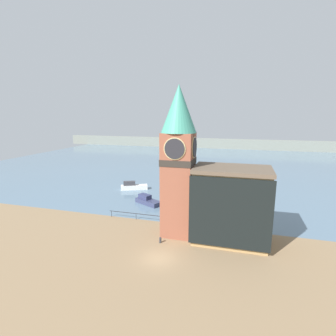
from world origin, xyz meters
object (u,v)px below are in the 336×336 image
at_px(mooring_bollard_near, 160,240).
at_px(clock_tower, 178,158).
at_px(pier_building, 231,205).
at_px(boat_far, 133,186).
at_px(boat_near, 148,201).

bearing_deg(mooring_bollard_near, clock_tower, 64.96).
relative_size(pier_building, boat_far, 1.66).
bearing_deg(boat_near, boat_far, 156.12).
height_order(boat_far, mooring_bollard_near, boat_far).
relative_size(clock_tower, pier_building, 2.05).
bearing_deg(boat_far, mooring_bollard_near, -83.15).
bearing_deg(pier_building, clock_tower, 178.45).
relative_size(boat_near, mooring_bollard_near, 7.20).
bearing_deg(boat_far, clock_tower, -75.82).
distance_m(boat_near, boat_far, 10.86).
height_order(clock_tower, pier_building, clock_tower).
distance_m(boat_near, mooring_bollard_near, 16.48).
bearing_deg(boat_near, mooring_bollard_near, -35.82).
distance_m(clock_tower, boat_near, 17.94).
bearing_deg(boat_near, clock_tower, -23.65).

